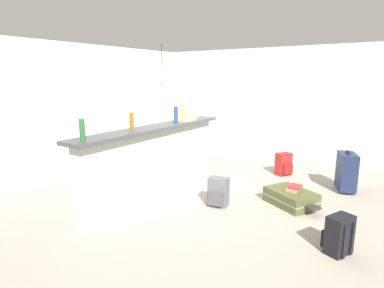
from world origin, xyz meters
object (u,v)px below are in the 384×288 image
backpack_red (284,165)px  bottle_white (197,110)px  dining_chair_near_partition (190,141)px  pendant_lamp (162,79)px  bottle_amber (132,121)px  grocery_bag (187,114)px  bottle_green (82,130)px  bottle_blue (176,115)px  backpack_black (339,235)px  dining_table (169,132)px  suitcase_upright_navy (346,171)px  suitcase_flat_olive (291,198)px  book_stack (294,188)px  backpack_grey (218,192)px

backpack_red → bottle_white: bearing=124.8°
dining_chair_near_partition → pendant_lamp: bearing=95.0°
bottle_amber → grocery_bag: bearing=-7.0°
bottle_green → backpack_red: bearing=-19.1°
bottle_green → dining_chair_near_partition: size_ratio=0.28×
bottle_blue → backpack_black: bearing=-102.8°
dining_table → suitcase_upright_navy: dining_table is taller
bottle_amber → grocery_bag: bottle_amber is taller
grocery_bag → suitcase_upright_navy: size_ratio=0.39×
backpack_red → suitcase_flat_olive: bearing=-157.5°
suitcase_flat_olive → bottle_amber: bearing=122.9°
bottle_white → suitcase_upright_navy: bearing=-75.1°
bottle_blue → bottle_white: bottle_blue is taller
bottle_green → backpack_black: (1.15, -2.61, -1.04)m
dining_chair_near_partition → suitcase_upright_navy: size_ratio=1.39×
dining_chair_near_partition → book_stack: 2.64m
bottle_amber → suitcase_upright_navy: 3.52m
dining_table → backpack_red: bearing=-81.2°
bottle_amber → suitcase_upright_navy: (2.33, -2.47, -0.90)m
grocery_bag → backpack_grey: 1.46m
book_stack → dining_table: bearing=72.3°
grocery_bag → pendant_lamp: (1.00, 1.34, 0.56)m
dining_table → pendant_lamp: pendant_lamp is taller
book_stack → bottle_green: bearing=140.2°
backpack_red → book_stack: bearing=-156.3°
pendant_lamp → backpack_grey: 3.14m
bottle_blue → pendant_lamp: size_ratio=0.32×
grocery_bag → dining_table: bearing=48.6°
bottle_white → backpack_black: size_ratio=0.61×
bottle_blue → dining_table: 2.00m
bottle_blue → pendant_lamp: (1.33, 1.36, 0.54)m
suitcase_flat_olive → backpack_black: size_ratio=2.11×
grocery_bag → bottle_blue: bearing=-176.5°
bottle_green → suitcase_upright_navy: bearing=-35.9°
bottle_green → bottle_white: 2.60m
grocery_bag → dining_table: 1.76m
dining_table → bottle_white: bearing=-117.2°
suitcase_flat_olive → suitcase_upright_navy: (1.09, -0.55, 0.22)m
grocery_bag → backpack_grey: size_ratio=0.62×
bottle_amber → book_stack: size_ratio=0.89×
suitcase_upright_navy → book_stack: (-1.07, 0.53, -0.08)m
bottle_white → dining_chair_near_partition: bottle_white is taller
bottle_amber → dining_chair_near_partition: 2.37m
bottle_blue → backpack_black: bottle_blue is taller
book_stack → suitcase_flat_olive: bearing=131.5°
suitcase_flat_olive → grocery_bag: bearing=93.3°
dining_chair_near_partition → suitcase_upright_navy: (0.13, -2.98, -0.19)m
book_stack → backpack_red: bearing=23.7°
bottle_green → dining_chair_near_partition: bearing=11.5°
bottle_green → pendant_lamp: bearing=23.3°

